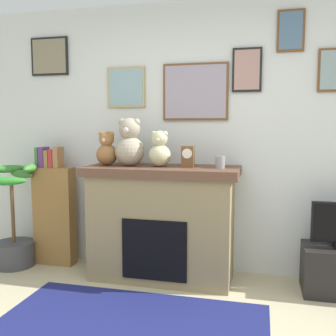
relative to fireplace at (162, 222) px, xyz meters
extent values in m
cube|color=silver|center=(0.33, 0.35, 0.77)|extent=(5.20, 0.12, 2.60)
cube|color=brown|center=(0.26, 0.27, 1.21)|extent=(0.63, 0.02, 0.54)
cube|color=#968A9E|center=(0.26, 0.26, 1.21)|extent=(0.59, 0.00, 0.50)
cube|color=black|center=(0.74, 0.27, 1.40)|extent=(0.27, 0.02, 0.40)
cube|color=tan|center=(0.74, 0.26, 1.40)|extent=(0.23, 0.00, 0.36)
cube|color=black|center=(-1.27, 0.27, 1.61)|extent=(0.41, 0.02, 0.39)
cube|color=gray|center=(-1.27, 0.26, 1.61)|extent=(0.37, 0.00, 0.35)
cube|color=tan|center=(-0.44, 0.27, 1.27)|extent=(0.39, 0.02, 0.40)
cube|color=#81A2AD|center=(-0.44, 0.26, 1.27)|extent=(0.35, 0.00, 0.36)
cube|color=brown|center=(1.11, 0.27, 1.73)|extent=(0.24, 0.02, 0.37)
cube|color=slate|center=(1.11, 0.26, 1.73)|extent=(0.20, 0.00, 0.33)
cube|color=#8B7852|center=(0.00, 0.00, -0.05)|extent=(1.29, 0.57, 0.97)
cube|color=brown|center=(0.00, 0.00, 0.48)|extent=(1.41, 0.63, 0.08)
cube|color=black|center=(0.00, -0.29, -0.18)|extent=(0.58, 0.02, 0.53)
cube|color=olive|center=(-1.17, 0.09, -0.03)|extent=(0.41, 0.16, 1.00)
cube|color=#37703E|center=(-1.32, 0.09, 0.57)|extent=(0.03, 0.13, 0.20)
cube|color=#5E2F6E|center=(-1.27, 0.09, 0.57)|extent=(0.05, 0.13, 0.21)
cube|color=olive|center=(-1.21, 0.09, 0.56)|extent=(0.04, 0.13, 0.18)
cube|color=#B02B2B|center=(-1.16, 0.09, 0.56)|extent=(0.05, 0.13, 0.19)
cube|color=#9C693E|center=(-1.11, 0.09, 0.58)|extent=(0.05, 0.13, 0.21)
cylinder|color=#3F3F44|center=(-1.54, -0.08, -0.41)|extent=(0.40, 0.40, 0.25)
cylinder|color=brown|center=(-1.54, -0.08, 0.05)|extent=(0.04, 0.04, 0.66)
ellipsoid|color=#3D8131|center=(-1.34, -0.03, 0.48)|extent=(0.18, 0.37, 0.08)
ellipsoid|color=#3D7533|center=(-1.49, 0.03, 0.40)|extent=(0.37, 0.22, 0.08)
ellipsoid|color=#35802F|center=(-1.64, 0.03, 0.45)|extent=(0.33, 0.32, 0.08)
ellipsoid|color=#2B8329|center=(-1.45, -0.28, 0.37)|extent=(0.37, 0.24, 0.08)
cube|color=navy|center=(0.00, -0.96, -0.53)|extent=(1.95, 1.16, 0.01)
cylinder|color=gray|center=(0.53, -0.02, 0.57)|extent=(0.08, 0.08, 0.11)
cube|color=brown|center=(0.24, -0.02, 0.62)|extent=(0.11, 0.08, 0.19)
cylinder|color=white|center=(0.24, -0.06, 0.65)|extent=(0.09, 0.01, 0.09)
sphere|color=olive|center=(-0.54, -0.02, 0.62)|extent=(0.20, 0.20, 0.20)
sphere|color=olive|center=(-0.54, -0.02, 0.77)|extent=(0.14, 0.14, 0.14)
sphere|color=olive|center=(-0.59, -0.02, 0.81)|extent=(0.05, 0.05, 0.05)
sphere|color=olive|center=(-0.49, -0.02, 0.81)|extent=(0.05, 0.05, 0.05)
sphere|color=beige|center=(-0.54, -0.08, 0.76)|extent=(0.04, 0.04, 0.04)
sphere|color=#9F937F|center=(-0.31, -0.02, 0.66)|extent=(0.28, 0.28, 0.28)
sphere|color=#9F937F|center=(-0.31, -0.02, 0.86)|extent=(0.20, 0.20, 0.20)
sphere|color=#9F937F|center=(-0.38, -0.02, 0.92)|extent=(0.07, 0.07, 0.07)
sphere|color=#9F937F|center=(-0.24, -0.02, 0.92)|extent=(0.07, 0.07, 0.07)
sphere|color=beige|center=(-0.31, -0.10, 0.85)|extent=(0.06, 0.06, 0.06)
sphere|color=#BEBC92|center=(-0.02, -0.02, 0.62)|extent=(0.20, 0.20, 0.20)
sphere|color=#BEBC92|center=(-0.02, -0.02, 0.77)|extent=(0.15, 0.15, 0.15)
sphere|color=#BEBC92|center=(-0.07, -0.02, 0.82)|extent=(0.05, 0.05, 0.05)
sphere|color=#BEBC92|center=(0.03, -0.02, 0.82)|extent=(0.05, 0.05, 0.05)
sphere|color=beige|center=(-0.02, -0.08, 0.77)|extent=(0.04, 0.04, 0.04)
camera|label=1|loc=(0.89, -3.41, 0.89)|focal=41.24mm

